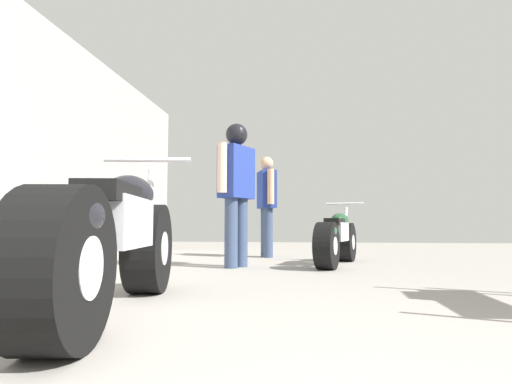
# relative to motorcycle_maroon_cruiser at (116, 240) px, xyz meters

# --- Properties ---
(ground_plane) EXTENTS (18.76, 18.76, 0.00)m
(ground_plane) POSITION_rel_motorcycle_maroon_cruiser_xyz_m (1.02, 2.03, -0.42)
(ground_plane) COLOR gray
(garage_partition_left) EXTENTS (0.08, 8.60, 2.95)m
(garage_partition_left) POSITION_rel_motorcycle_maroon_cruiser_xyz_m (-2.01, 2.03, 1.06)
(garage_partition_left) COLOR #A3A099
(garage_partition_left) RESTS_ON ground_plane
(motorcycle_maroon_cruiser) EXTENTS (0.72, 2.19, 1.02)m
(motorcycle_maroon_cruiser) POSITION_rel_motorcycle_maroon_cruiser_xyz_m (0.00, 0.00, 0.00)
(motorcycle_maroon_cruiser) COLOR black
(motorcycle_maroon_cruiser) RESTS_ON ground_plane
(motorcycle_black_naked) EXTENTS (0.74, 1.80, 0.85)m
(motorcycle_black_naked) POSITION_rel_motorcycle_maroon_cruiser_xyz_m (1.43, 3.28, -0.07)
(motorcycle_black_naked) COLOR black
(motorcycle_black_naked) RESTS_ON ground_plane
(mechanic_in_blue) EXTENTS (0.38, 0.67, 1.68)m
(mechanic_in_blue) POSITION_rel_motorcycle_maroon_cruiser_xyz_m (0.37, 4.63, 0.53)
(mechanic_in_blue) COLOR #384766
(mechanic_in_blue) RESTS_ON ground_plane
(mechanic_with_helmet) EXTENTS (0.43, 0.68, 1.80)m
(mechanic_with_helmet) POSITION_rel_motorcycle_maroon_cruiser_xyz_m (0.18, 2.83, 0.66)
(mechanic_with_helmet) COLOR #384766
(mechanic_with_helmet) RESTS_ON ground_plane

